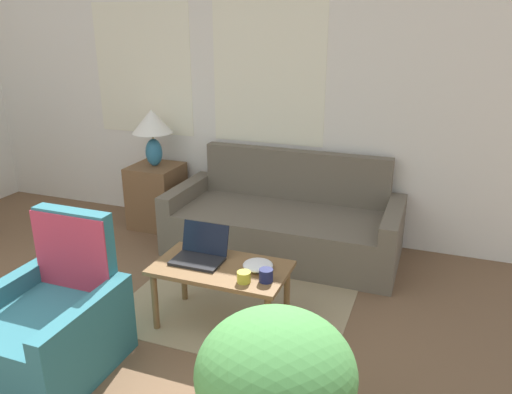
# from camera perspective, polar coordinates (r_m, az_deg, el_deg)

# --- Properties ---
(wall_back) EXTENTS (6.41, 0.06, 2.60)m
(wall_back) POSITION_cam_1_polar(r_m,az_deg,el_deg) (5.06, -5.09, 11.30)
(wall_back) COLOR white
(wall_back) RESTS_ON ground_plane
(rug) EXTENTS (1.65, 1.97, 0.01)m
(rug) POSITION_cam_1_polar(r_m,az_deg,el_deg) (4.13, -0.28, -9.77)
(rug) COLOR #9E8966
(rug) RESTS_ON ground_plane
(couch) EXTENTS (2.07, 0.90, 0.88)m
(couch) POSITION_cam_1_polar(r_m,az_deg,el_deg) (4.60, 3.29, -3.10)
(couch) COLOR #665B4C
(couch) RESTS_ON ground_plane
(armchair) EXTENTS (0.73, 0.79, 0.93)m
(armchair) POSITION_cam_1_polar(r_m,az_deg,el_deg) (3.36, -22.26, -13.63)
(armchair) COLOR #2D6B75
(armchair) RESTS_ON ground_plane
(side_table) EXTENTS (0.48, 0.48, 0.64)m
(side_table) POSITION_cam_1_polar(r_m,az_deg,el_deg) (5.23, -11.24, 0.14)
(side_table) COLOR brown
(side_table) RESTS_ON ground_plane
(table_lamp) EXTENTS (0.40, 0.40, 0.57)m
(table_lamp) POSITION_cam_1_polar(r_m,az_deg,el_deg) (5.04, -11.78, 7.87)
(table_lamp) COLOR teal
(table_lamp) RESTS_ON side_table
(coffee_table) EXTENTS (0.92, 0.51, 0.46)m
(coffee_table) POSITION_cam_1_polar(r_m,az_deg,el_deg) (3.44, -4.00, -8.75)
(coffee_table) COLOR brown
(coffee_table) RESTS_ON ground_plane
(laptop) EXTENTS (0.34, 0.28, 0.23)m
(laptop) POSITION_cam_1_polar(r_m,az_deg,el_deg) (3.49, -6.38, -6.30)
(laptop) COLOR black
(laptop) RESTS_ON coffee_table
(cup_navy) EXTENTS (0.09, 0.09, 0.07)m
(cup_navy) POSITION_cam_1_polar(r_m,az_deg,el_deg) (3.20, -1.40, -9.12)
(cup_navy) COLOR gold
(cup_navy) RESTS_ON coffee_table
(cup_yellow) EXTENTS (0.09, 0.09, 0.08)m
(cup_yellow) POSITION_cam_1_polar(r_m,az_deg,el_deg) (3.20, 1.15, -8.94)
(cup_yellow) COLOR #191E4C
(cup_yellow) RESTS_ON coffee_table
(snack_bowl) EXTENTS (0.20, 0.20, 0.05)m
(snack_bowl) POSITION_cam_1_polar(r_m,az_deg,el_deg) (3.36, 0.22, -7.80)
(snack_bowl) COLOR white
(snack_bowl) RESTS_ON coffee_table
(potted_plant) EXTENTS (0.74, 0.74, 0.80)m
(potted_plant) POSITION_cam_1_polar(r_m,az_deg,el_deg) (2.40, 2.24, -20.12)
(potted_plant) COLOR #996B42
(potted_plant) RESTS_ON ground_plane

